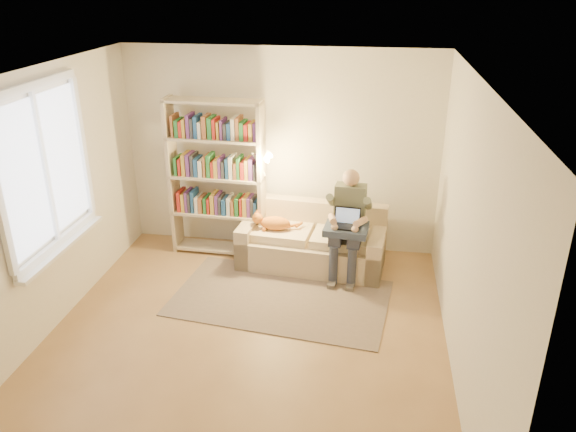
% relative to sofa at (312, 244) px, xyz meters
% --- Properties ---
extents(floor, '(4.50, 4.50, 0.00)m').
position_rel_sofa_xyz_m(floor, '(-0.48, -1.74, -0.27)').
color(floor, olive).
rests_on(floor, ground).
extents(ceiling, '(4.00, 4.50, 0.02)m').
position_rel_sofa_xyz_m(ceiling, '(-0.48, -1.74, 2.33)').
color(ceiling, white).
rests_on(ceiling, wall_back).
extents(wall_left, '(0.02, 4.50, 2.60)m').
position_rel_sofa_xyz_m(wall_left, '(-2.48, -1.74, 1.03)').
color(wall_left, silver).
rests_on(wall_left, floor).
extents(wall_right, '(0.02, 4.50, 2.60)m').
position_rel_sofa_xyz_m(wall_right, '(1.52, -1.74, 1.03)').
color(wall_right, silver).
rests_on(wall_right, floor).
extents(wall_back, '(4.00, 0.02, 2.60)m').
position_rel_sofa_xyz_m(wall_back, '(-0.48, 0.51, 1.03)').
color(wall_back, silver).
rests_on(wall_back, floor).
extents(wall_front, '(4.00, 0.02, 2.60)m').
position_rel_sofa_xyz_m(wall_front, '(-0.48, -3.99, 1.03)').
color(wall_front, silver).
rests_on(wall_front, floor).
extents(window, '(0.12, 1.52, 1.69)m').
position_rel_sofa_xyz_m(window, '(-2.43, -1.54, 1.10)').
color(window, white).
rests_on(window, wall_left).
extents(sofa, '(1.84, 0.95, 0.75)m').
position_rel_sofa_xyz_m(sofa, '(0.00, 0.00, 0.00)').
color(sofa, tan).
rests_on(sofa, floor).
extents(person, '(0.41, 0.61, 1.30)m').
position_rel_sofa_xyz_m(person, '(0.44, -0.18, 0.46)').
color(person, '#636955').
rests_on(person, sofa).
extents(cat, '(0.58, 0.23, 0.21)m').
position_rel_sofa_xyz_m(cat, '(-0.44, -0.07, 0.30)').
color(cat, orange).
rests_on(cat, sofa).
extents(blanket, '(0.53, 0.45, 0.08)m').
position_rel_sofa_xyz_m(blanket, '(0.38, -0.30, 0.38)').
color(blanket, '#2A354A').
rests_on(blanket, person).
extents(laptop, '(0.32, 0.26, 0.27)m').
position_rel_sofa_xyz_m(laptop, '(0.38, -0.29, 0.47)').
color(laptop, black).
rests_on(laptop, blanket).
extents(bookshelf, '(1.34, 0.41, 2.02)m').
position_rel_sofa_xyz_m(bookshelf, '(-1.24, 0.16, 0.84)').
color(bookshelf, '#C5B395').
rests_on(bookshelf, floor).
extents(rug, '(2.53, 1.68, 0.01)m').
position_rel_sofa_xyz_m(rug, '(-0.26, -0.88, -0.27)').
color(rug, '#7D6A5B').
rests_on(rug, floor).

